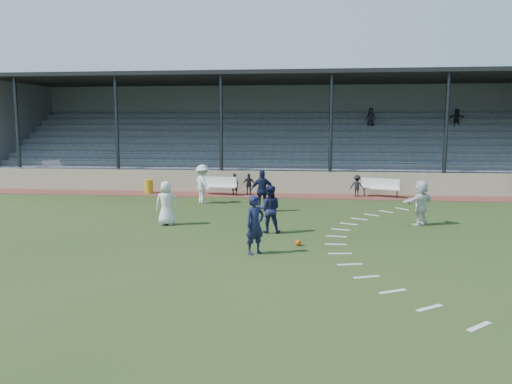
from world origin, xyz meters
The scene contains 18 objects.
ground centered at (0.00, 0.00, 0.00)m, with size 90.00×90.00×0.00m, color #273A18.
cinder_track centered at (0.00, 10.50, 0.01)m, with size 34.00×2.00×0.02m, color brown.
retaining_wall centered at (0.00, 11.55, 0.60)m, with size 34.00×0.18×1.20m, color #B9B28E.
bench_left centered at (-2.94, 10.50, 0.58)m, with size 2.04×0.82×0.95m.
bench_right centered at (5.59, 10.68, 0.58)m, with size 2.01×1.13×0.95m.
trash_bin centered at (-6.85, 10.55, 0.39)m, with size 0.46×0.46×0.74m, color gold.
football centered at (1.66, -0.30, 0.10)m, with size 0.20×0.20×0.20m, color #C24A0B.
player_white_lead centered at (-3.40, 2.39, 0.84)m, with size 0.82×0.53×1.68m, color silver.
player_navy_lead centered at (0.42, -1.41, 0.87)m, with size 0.64×0.42×1.74m, color #15193A.
player_navy_mid centered at (0.59, 1.50, 0.84)m, with size 0.82×0.64×1.68m, color #15193A.
player_white_wing centered at (-3.18, 7.63, 0.93)m, with size 1.20×0.69×1.86m, color silver.
player_navy_wing centered at (-0.08, 5.68, 0.91)m, with size 1.06×0.44×1.82m, color #15193A.
player_white_back centered at (6.16, 3.52, 0.85)m, with size 1.57×0.50×1.70m, color silver.
sub_left_near centered at (-2.10, 10.60, 0.59)m, with size 0.42×0.27×1.14m, color black.
sub_left_far centered at (-1.30, 10.46, 0.60)m, with size 0.67×0.28×1.15m, color black.
sub_right centered at (4.38, 10.52, 0.59)m, with size 0.74×0.42×1.14m, color black.
grandstand centered at (0.01, 16.26, 2.20)m, with size 34.60×9.00×6.61m.
penalty_arc centered at (4.12, 0.00, 0.01)m, with size 3.89×14.63×0.01m.
Camera 1 is at (2.10, -15.69, 3.85)m, focal length 35.00 mm.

